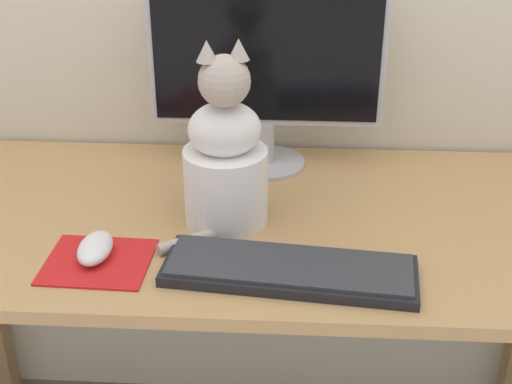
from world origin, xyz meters
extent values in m
cube|color=tan|center=(0.00, 0.00, 0.73)|extent=(1.44, 0.64, 0.02)
cylinder|color=#B2B2B7|center=(0.04, 0.22, 0.75)|extent=(0.17, 0.17, 0.01)
cylinder|color=#B2B2B7|center=(0.04, 0.22, 0.80)|extent=(0.04, 0.04, 0.09)
cube|color=#B2B2B7|center=(0.04, 0.22, 1.00)|extent=(0.48, 0.02, 0.31)
cube|color=black|center=(0.04, 0.21, 1.00)|extent=(0.46, 0.00, 0.29)
cube|color=black|center=(0.09, -0.20, 0.75)|extent=(0.43, 0.18, 0.02)
cube|color=#333338|center=(0.09, -0.20, 0.77)|extent=(0.41, 0.16, 0.01)
cube|color=red|center=(-0.23, -0.18, 0.75)|extent=(0.18, 0.16, 0.00)
ellipsoid|color=white|center=(-0.24, -0.17, 0.77)|extent=(0.06, 0.10, 0.03)
cylinder|color=white|center=(-0.03, -0.02, 0.82)|extent=(0.18, 0.18, 0.14)
ellipsoid|color=white|center=(-0.03, -0.02, 0.93)|extent=(0.15, 0.14, 0.10)
sphere|color=#B2A393|center=(-0.02, -0.03, 1.02)|extent=(0.11, 0.11, 0.09)
cone|color=#B2A393|center=(-0.05, -0.04, 1.08)|extent=(0.04, 0.04, 0.04)
cone|color=#B2A393|center=(0.00, -0.03, 1.08)|extent=(0.04, 0.04, 0.04)
cylinder|color=#B2A393|center=(-0.05, -0.10, 0.76)|extent=(0.18, 0.13, 0.02)
camera|label=1|loc=(0.10, -1.18, 1.42)|focal=50.00mm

